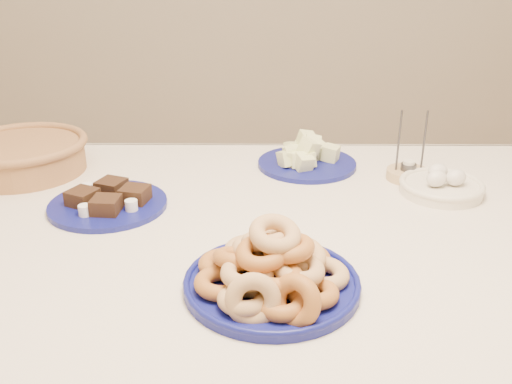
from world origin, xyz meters
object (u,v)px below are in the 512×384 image
Objects in this scene: melon_plate at (306,158)px; egg_bowl at (442,185)px; candle_holder at (408,173)px; brownie_plate at (108,202)px; wicker_basket at (23,154)px; donut_platter at (272,272)px; dining_table at (256,265)px.

melon_plate is 1.25× the size of egg_bowl.
brownie_plate is at bearing -166.06° from candle_holder.
candle_holder reaches higher than egg_bowl.
wicker_basket is 1.11m from egg_bowl.
donut_platter is at bearing -124.65° from candle_holder.
dining_table is 0.73m from wicker_basket.
donut_platter is 1.09× the size of melon_plate.
egg_bowl is at bearing 6.44° from brownie_plate.
donut_platter is at bearing -99.55° from melon_plate.
donut_platter is 0.65m from candle_holder.
donut_platter reaches higher than wicker_basket.
dining_table is 4.83× the size of wicker_basket.
dining_table is at bearing -110.50° from melon_plate.
melon_plate is 0.38m from egg_bowl.
donut_platter is 0.62m from egg_bowl.
melon_plate reaches higher than egg_bowl.
egg_bowl is at bearing 45.61° from donut_platter.
donut_platter reaches higher than melon_plate.
donut_platter is at bearing -42.43° from brownie_plate.
melon_plate is 1.80× the size of candle_holder.
wicker_basket is at bearing 139.04° from donut_platter.
egg_bowl is at bearing -7.25° from wicker_basket.
donut_platter is at bearing -134.39° from egg_bowl.
brownie_plate is 1.04× the size of wicker_basket.
candle_holder reaches higher than dining_table.
melon_plate is 0.78m from wicker_basket.
candle_holder is 0.70× the size of egg_bowl.
wicker_basket is at bearing 172.75° from egg_bowl.
candle_holder reaches higher than melon_plate.
melon_plate reaches higher than dining_table.
wicker_basket is at bearing 177.51° from candle_holder.
candle_holder is (0.26, -0.09, -0.01)m from melon_plate.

